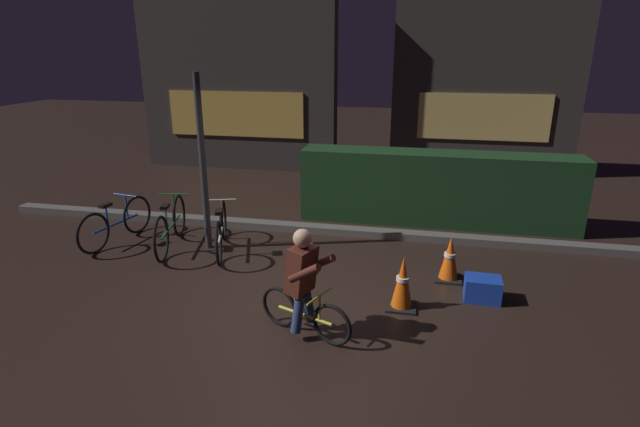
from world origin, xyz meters
name	(u,v)px	position (x,y,z in m)	size (l,w,h in m)	color
ground_plane	(296,293)	(0.00, 0.00, 0.00)	(40.00, 40.00, 0.00)	black
sidewalk_curb	(327,230)	(0.00, 2.20, 0.06)	(12.00, 0.24, 0.12)	#56544F
hedge_row	(437,188)	(1.80, 3.10, 0.64)	(4.80, 0.70, 1.28)	#19381C
storefront_left	(237,75)	(-3.11, 6.50, 2.33)	(4.96, 0.54, 4.68)	#383330
storefront_right	(485,90)	(2.88, 7.20, 2.02)	(4.38, 0.54, 4.05)	#383330
street_post	(203,165)	(-1.72, 1.20, 1.34)	(0.10, 0.10, 2.69)	#2D2D33
parked_bike_leftmost	(116,223)	(-3.25, 1.10, 0.34)	(0.46, 1.59, 0.74)	black
parked_bike_left_mid	(171,226)	(-2.28, 1.07, 0.36)	(0.51, 1.72, 0.81)	black
parked_bike_center_left	(221,230)	(-1.45, 1.10, 0.35)	(0.58, 1.59, 0.76)	black
traffic_cone_near	(403,283)	(1.36, -0.10, 0.33)	(0.36, 0.36, 0.68)	black
traffic_cone_far	(450,259)	(1.95, 0.81, 0.31)	(0.36, 0.36, 0.63)	black
blue_crate	(483,289)	(2.34, 0.30, 0.15)	(0.44, 0.32, 0.30)	#193DB7
cyclist	(304,282)	(0.33, -0.89, 0.63)	(1.12, 0.65, 1.25)	black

